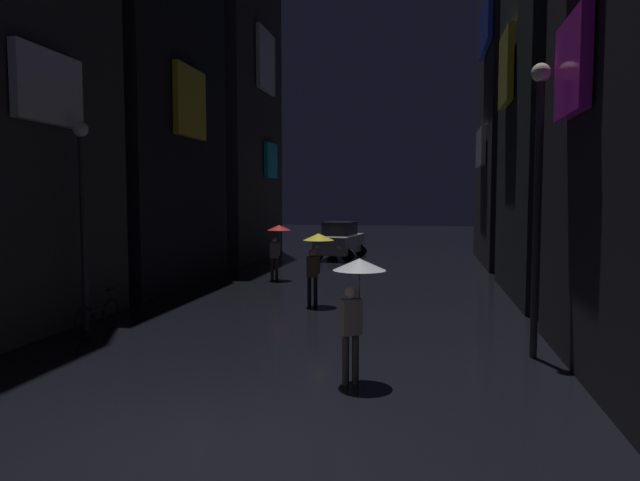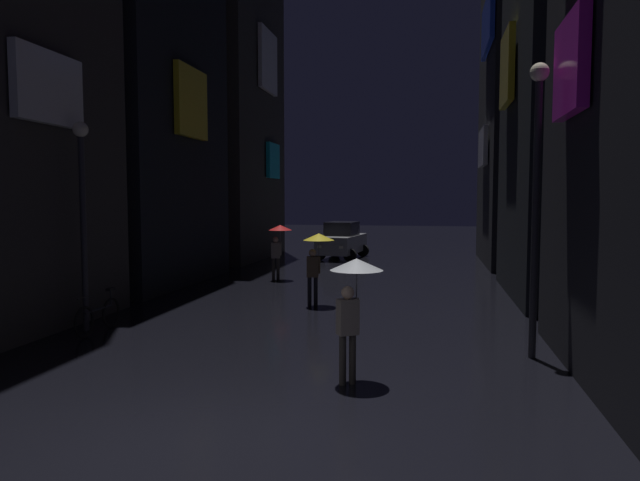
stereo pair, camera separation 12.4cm
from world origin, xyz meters
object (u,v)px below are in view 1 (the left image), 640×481
Objects in this scene: pedestrian_midstreet_left_yellow at (317,249)px; car_distant at (340,241)px; streetlamp_right_near at (538,177)px; streetlamp_left_near at (83,199)px; pedestrian_midstreet_centre_red at (277,237)px; pedestrian_near_crossing_clear at (357,285)px; bicycle_parked_at_storefront at (99,316)px.

car_distant is (-1.34, 13.27, -0.74)m from pedestrian_midstreet_left_yellow.
streetlamp_right_near is 10.02m from streetlamp_left_near.
streetlamp_left_near reaches higher than pedestrian_midstreet_centre_red.
pedestrian_midstreet_left_yellow is 0.37× the size of streetlamp_right_near.
pedestrian_midstreet_left_yellow is at bearing 106.51° from pedestrian_near_crossing_clear.
pedestrian_midstreet_centre_red reaches higher than car_distant.
pedestrian_midstreet_centre_red is 0.49× the size of car_distant.
pedestrian_near_crossing_clear is 6.96m from bicycle_parked_at_storefront.
streetlamp_left_near is (-10.00, 0.44, -0.43)m from streetlamp_right_near.
streetlamp_left_near is (-4.77, -4.09, 1.45)m from pedestrian_midstreet_left_yellow.
pedestrian_near_crossing_clear is 0.37× the size of streetlamp_right_near.
pedestrian_midstreet_left_yellow is 0.49× the size of car_distant.
bicycle_parked_at_storefront is at bearing 158.43° from pedestrian_near_crossing_clear.
pedestrian_near_crossing_clear is 0.49× the size of car_distant.
pedestrian_midstreet_centre_red is at bearing 129.22° from streetlamp_right_near.
pedestrian_near_crossing_clear is 4.34m from streetlamp_right_near.
pedestrian_midstreet_centre_red is at bearing 116.79° from pedestrian_midstreet_left_yellow.
streetlamp_left_near is at bearing 158.73° from pedestrian_near_crossing_clear.
streetlamp_right_near is (6.58, -17.80, 2.62)m from car_distant.
car_distant is (1.14, 8.35, -0.74)m from pedestrian_midstreet_centre_red.
pedestrian_midstreet_centre_red is 1.00× the size of pedestrian_near_crossing_clear.
car_distant is 17.83m from streetlamp_left_near.
pedestrian_midstreet_left_yellow is 13.36m from car_distant.
pedestrian_near_crossing_clear is at bearing -68.97° from pedestrian_midstreet_centre_red.
bicycle_parked_at_storefront is at bearing -99.82° from car_distant.
streetlamp_right_near reaches higher than car_distant.
streetlamp_left_near is at bearing 177.48° from streetlamp_right_near.
pedestrian_midstreet_left_yellow is at bearing -84.22° from car_distant.
car_distant is at bearing 82.22° from pedestrian_midstreet_centre_red.
bicycle_parked_at_storefront is at bearing -101.66° from pedestrian_midstreet_centre_red.
bicycle_parked_at_storefront is at bearing -136.04° from pedestrian_midstreet_left_yellow.
pedestrian_midstreet_centre_red reaches higher than bicycle_parked_at_storefront.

